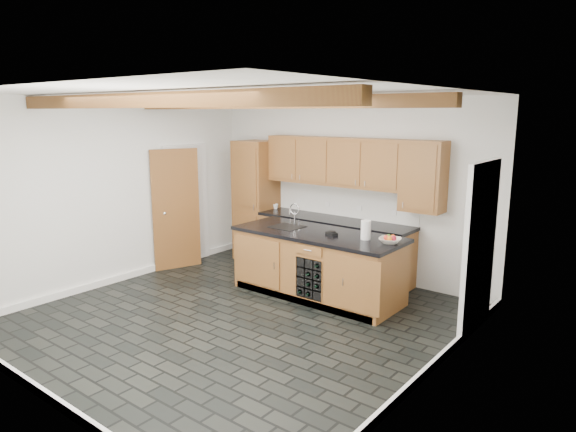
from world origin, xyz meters
name	(u,v)px	position (x,y,z in m)	size (l,w,h in m)	color
ground	(239,318)	(0.00, 0.00, 0.00)	(5.00, 5.00, 0.00)	black
room_shell	(260,194)	(-0.09, 0.53, 1.53)	(5.01, 5.00, 5.00)	white
back_cabinetry	(317,213)	(-0.38, 2.24, 0.98)	(3.65, 0.62, 2.20)	#915E2E
island	(317,264)	(0.31, 1.28, 0.46)	(2.48, 0.96, 0.93)	#915E2E
faucet	(288,224)	(-0.25, 1.33, 0.96)	(0.45, 0.40, 0.34)	black
kitchen_scale	(332,233)	(0.54, 1.28, 0.95)	(0.19, 0.15, 0.05)	black
fruit_bowl	(390,241)	(1.38, 1.37, 0.96)	(0.28, 0.28, 0.07)	beige
fruit_cluster	(390,238)	(1.38, 1.37, 1.00)	(0.16, 0.17, 0.07)	#AB162B
paper_towel	(366,230)	(1.03, 1.36, 1.06)	(0.13, 0.13, 0.26)	white
mug	(276,206)	(-1.30, 2.30, 0.97)	(0.09, 0.09, 0.09)	white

